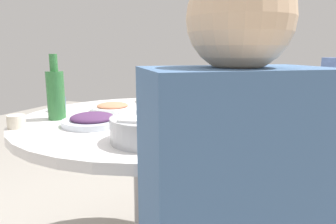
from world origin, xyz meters
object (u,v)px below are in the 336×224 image
Objects in this scene: dish_eggplant at (93,120)px; dish_stirfry at (202,102)px; rice_bowl at (150,129)px; green_bottle at (56,93)px; dish_noodles at (153,99)px; soup_bowl at (219,112)px; tea_cup_side at (16,122)px; tea_cup_far at (59,104)px; round_dining_table at (150,151)px; dish_shrimp at (113,107)px; tea_cup_near at (236,128)px; diner_left at (232,202)px.

dish_eggplant reaches higher than dish_stirfry.
rice_bowl is 0.94× the size of green_bottle.
dish_noodles is at bearing 2.92° from dish_eggplant.
rice_bowl is at bearing 163.97° from soup_bowl.
green_bottle is 0.21m from tea_cup_side.
tea_cup_far reaches higher than dish_stirfry.
round_dining_table is at bearing -156.27° from dish_noodles.
dish_shrimp is 3.01× the size of tea_cup_near.
dish_eggplant is 3.50× the size of tea_cup_far.
tea_cup_near is at bearing -98.13° from tea_cup_far.
tea_cup_far is (-0.04, 0.48, 0.19)m from round_dining_table.
soup_bowl is at bearing -16.03° from rice_bowl.
dish_stirfry is 3.09× the size of tea_cup_near.
rice_bowl is 1.04× the size of soup_bowl.
round_dining_table is at bearing 38.03° from diner_left.
round_dining_table is 0.52m from tea_cup_far.
dish_shrimp is at bearing 69.74° from tea_cup_near.
tea_cup_near reaches higher than tea_cup_side.
tea_cup_near is (-0.24, -0.66, 0.02)m from dish_shrimp.
dish_noodles is 2.87× the size of tea_cup_near.
dish_noodles is at bearing 46.18° from tea_cup_near.
soup_bowl is 0.33m from dish_stirfry.
green_bottle is (-0.57, 0.48, 0.09)m from dish_stirfry.
rice_bowl is 1.22× the size of dish_shrimp.
diner_left is at bearing -160.00° from dish_stirfry.
dish_shrimp is 0.97× the size of dish_stirfry.
tea_cup_side is (-0.19, 0.03, -0.09)m from green_bottle.
dish_noodles is at bearing 33.07° from diner_left.
dish_eggplant is 1.13× the size of dish_shrimp.
dish_eggplant is 0.86× the size of green_bottle.
rice_bowl is 0.46m from diner_left.
diner_left is at bearing -141.97° from round_dining_table.
green_bottle is (-0.29, 0.65, 0.08)m from soup_bowl.
tea_cup_near is (0.05, -0.56, 0.01)m from dish_eggplant.
rice_bowl is 0.72m from dish_stirfry.
dish_eggplant is 0.31m from dish_shrimp.
tea_cup_far is (0.18, 0.33, 0.01)m from dish_eggplant.
diner_left reaches higher than tea_cup_side.
green_bottle is 0.21m from tea_cup_far.
tea_cup_far reaches higher than dish_shrimp.
tea_cup_far is at bearing 81.87° from tea_cup_near.
round_dining_table is 0.49m from green_bottle.
dish_eggplant is 0.66m from dish_stirfry.
rice_bowl reaches higher than tea_cup_near.
soup_bowl is at bearing -87.20° from dish_shrimp.
tea_cup_near reaches higher than dish_noodles.
dish_eggplant reaches higher than dish_noodles.
tea_cup_far is (-0.43, 0.61, 0.02)m from dish_stirfry.
dish_shrimp is 0.47m from tea_cup_side.
soup_bowl reaches higher than dish_stirfry.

